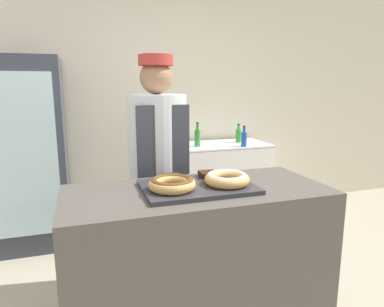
# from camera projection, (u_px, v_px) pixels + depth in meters

# --- Properties ---
(wall_back) EXTENTS (8.00, 0.06, 2.70)m
(wall_back) POSITION_uv_depth(u_px,v_px,m) (135.00, 100.00, 3.78)
(wall_back) COLOR beige
(wall_back) RESTS_ON ground_plane
(display_counter) EXTENTS (1.45, 0.64, 0.95)m
(display_counter) POSITION_uv_depth(u_px,v_px,m) (197.00, 268.00, 1.97)
(display_counter) COLOR #4C4742
(display_counter) RESTS_ON ground_plane
(serving_tray) EXTENTS (0.60, 0.42, 0.02)m
(serving_tray) POSITION_uv_depth(u_px,v_px,m) (198.00, 187.00, 1.87)
(serving_tray) COLOR #2D2D33
(serving_tray) RESTS_ON display_counter
(donut_chocolate_glaze) EXTENTS (0.25, 0.25, 0.06)m
(donut_chocolate_glaze) POSITION_uv_depth(u_px,v_px,m) (172.00, 183.00, 1.78)
(donut_chocolate_glaze) COLOR tan
(donut_chocolate_glaze) RESTS_ON serving_tray
(donut_light_glaze) EXTENTS (0.25, 0.25, 0.06)m
(donut_light_glaze) POSITION_uv_depth(u_px,v_px,m) (227.00, 178.00, 1.87)
(donut_light_glaze) COLOR tan
(donut_light_glaze) RESTS_ON serving_tray
(brownie_back_left) EXTENTS (0.10, 0.10, 0.03)m
(brownie_back_left) POSITION_uv_depth(u_px,v_px,m) (171.00, 177.00, 1.96)
(brownie_back_left) COLOR black
(brownie_back_left) RESTS_ON serving_tray
(brownie_back_right) EXTENTS (0.10, 0.10, 0.03)m
(brownie_back_right) POSITION_uv_depth(u_px,v_px,m) (208.00, 174.00, 2.03)
(brownie_back_right) COLOR black
(brownie_back_right) RESTS_ON serving_tray
(baker_person) EXTENTS (0.41, 0.41, 1.72)m
(baker_person) POSITION_uv_depth(u_px,v_px,m) (158.00, 173.00, 2.45)
(baker_person) COLOR #4C4C51
(baker_person) RESTS_ON ground_plane
(beverage_fridge) EXTENTS (0.64, 0.65, 1.77)m
(beverage_fridge) POSITION_uv_depth(u_px,v_px,m) (30.00, 154.00, 3.20)
(beverage_fridge) COLOR #333842
(beverage_fridge) RESTS_ON ground_plane
(chest_freezer) EXTENTS (1.02, 0.58, 0.88)m
(chest_freezer) POSITION_uv_depth(u_px,v_px,m) (221.00, 181.00, 3.88)
(chest_freezer) COLOR white
(chest_freezer) RESTS_ON ground_plane
(bottle_blue) EXTENTS (0.06, 0.06, 0.22)m
(bottle_blue) POSITION_uv_depth(u_px,v_px,m) (244.00, 138.00, 3.62)
(bottle_blue) COLOR #1E4CB2
(bottle_blue) RESTS_ON chest_freezer
(bottle_green) EXTENTS (0.06, 0.06, 0.21)m
(bottle_green) POSITION_uv_depth(u_px,v_px,m) (238.00, 135.00, 3.88)
(bottle_green) COLOR #2D8C38
(bottle_green) RESTS_ON chest_freezer
(bottle_green_b) EXTENTS (0.06, 0.06, 0.26)m
(bottle_green_b) POSITION_uv_depth(u_px,v_px,m) (197.00, 137.00, 3.61)
(bottle_green_b) COLOR #2D8C38
(bottle_green_b) RESTS_ON chest_freezer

